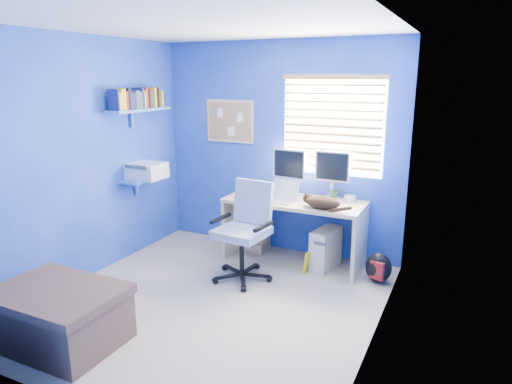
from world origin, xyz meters
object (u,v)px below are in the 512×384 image
at_px(tower_pc, 326,248).
at_px(office_chair, 244,243).
at_px(desk, 294,231).
at_px(laptop, 280,192).
at_px(cat, 323,203).

distance_m(tower_pc, office_chair, 0.95).
relative_size(desk, laptop, 4.71).
relative_size(cat, office_chair, 0.37).
height_order(desk, cat, cat).
bearing_deg(laptop, desk, 56.90).
height_order(desk, tower_pc, desk).
bearing_deg(office_chair, desk, 62.84).
relative_size(laptop, cat, 0.88).
distance_m(desk, office_chair, 0.70).
bearing_deg(desk, office_chair, -117.16).
height_order(tower_pc, office_chair, office_chair).
distance_m(desk, tower_pc, 0.41).
xyz_separation_m(cat, office_chair, (-0.71, -0.42, -0.42)).
bearing_deg(office_chair, laptop, 67.81).
relative_size(tower_pc, office_chair, 0.44).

